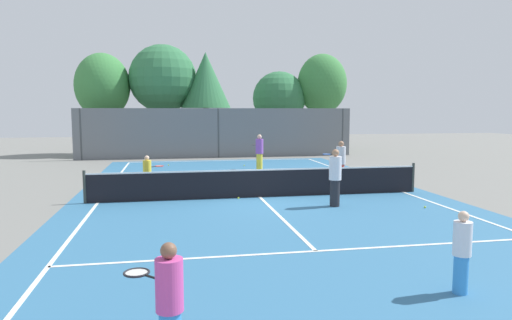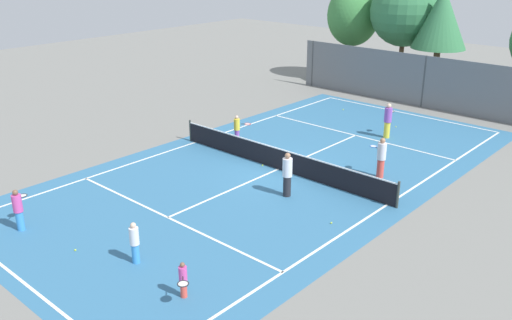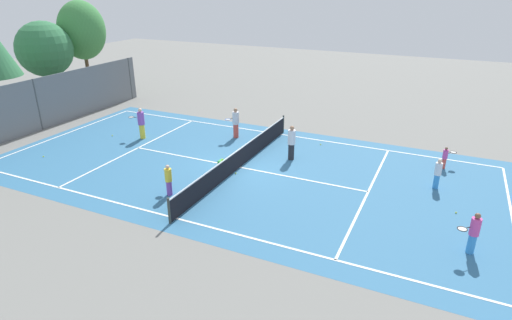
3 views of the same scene
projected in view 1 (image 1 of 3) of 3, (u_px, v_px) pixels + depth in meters
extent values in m
plane|color=slate|center=(260.00, 197.00, 16.27)|extent=(80.00, 80.00, 0.00)
cube|color=teal|center=(260.00, 197.00, 16.27)|extent=(13.00, 25.00, 0.00)
cube|color=white|center=(98.00, 203.00, 15.27)|extent=(0.10, 24.00, 0.01)
cube|color=white|center=(403.00, 192.00, 17.28)|extent=(0.10, 24.00, 0.01)
cube|color=white|center=(222.00, 161.00, 28.00)|extent=(11.00, 0.10, 0.01)
cube|color=white|center=(316.00, 251.00, 10.02)|extent=(11.00, 0.10, 0.01)
cube|color=white|center=(235.00, 173.00, 22.53)|extent=(11.00, 0.10, 0.01)
cube|color=white|center=(260.00, 197.00, 16.27)|extent=(0.10, 12.80, 0.01)
cylinder|color=#333833|center=(85.00, 187.00, 15.14)|extent=(0.10, 0.10, 1.10)
cylinder|color=#333833|center=(413.00, 177.00, 17.29)|extent=(0.10, 0.10, 1.10)
cube|color=black|center=(260.00, 184.00, 16.22)|extent=(11.80, 0.03, 0.95)
cube|color=white|center=(260.00, 170.00, 16.17)|extent=(11.80, 0.04, 0.05)
cube|color=slate|center=(218.00, 133.00, 29.78)|extent=(18.00, 0.06, 3.20)
cylinder|color=#3F4447|center=(81.00, 134.00, 28.23)|extent=(0.12, 0.12, 3.20)
cylinder|color=#3F4447|center=(218.00, 133.00, 29.78)|extent=(0.12, 0.12, 3.20)
cylinder|color=#3F4447|center=(342.00, 132.00, 31.34)|extent=(0.12, 0.12, 3.20)
cylinder|color=brown|center=(206.00, 131.00, 32.36)|extent=(0.41, 0.41, 3.23)
cone|color=#337547|center=(206.00, 80.00, 31.98)|extent=(3.47, 3.47, 3.85)
cylinder|color=brown|center=(321.00, 128.00, 35.51)|extent=(0.29, 0.29, 3.38)
ellipsoid|color=#3D8442|center=(322.00, 84.00, 35.14)|extent=(3.78, 3.51, 4.54)
cylinder|color=brown|center=(164.00, 129.00, 32.61)|extent=(0.33, 0.33, 3.52)
sphere|color=#337547|center=(163.00, 79.00, 32.23)|extent=(4.73, 4.73, 4.73)
cylinder|color=brown|center=(279.00, 134.00, 35.58)|extent=(0.43, 0.43, 2.47)
sphere|color=#337547|center=(279.00, 98.00, 35.28)|extent=(4.07, 4.07, 4.07)
cylinder|color=brown|center=(104.00, 132.00, 31.90)|extent=(0.30, 0.30, 3.07)
ellipsoid|color=#3D8442|center=(102.00, 86.00, 31.56)|extent=(3.72, 3.98, 4.46)
cylinder|color=yellow|center=(259.00, 162.00, 23.51)|extent=(0.32, 0.32, 0.86)
cylinder|color=purple|center=(259.00, 146.00, 23.42)|extent=(0.39, 0.39, 0.75)
sphere|color=beige|center=(259.00, 137.00, 23.37)|extent=(0.23, 0.23, 0.23)
cylinder|color=black|center=(257.00, 145.00, 23.73)|extent=(0.08, 0.20, 0.03)
torus|color=black|center=(255.00, 145.00, 23.96)|extent=(0.40, 0.40, 0.03)
cylinder|color=silver|center=(255.00, 145.00, 23.96)|extent=(0.33, 0.33, 0.00)
cylinder|color=#232328|center=(335.00, 193.00, 14.69)|extent=(0.31, 0.31, 0.86)
cylinder|color=silver|center=(335.00, 168.00, 14.60)|extent=(0.39, 0.39, 0.75)
sphere|color=#A37556|center=(336.00, 153.00, 14.55)|extent=(0.23, 0.23, 0.23)
cylinder|color=#388CD8|center=(461.00, 274.00, 7.69)|extent=(0.24, 0.24, 0.66)
cylinder|color=silver|center=(462.00, 239.00, 7.63)|extent=(0.30, 0.30, 0.58)
sphere|color=beige|center=(464.00, 216.00, 7.59)|extent=(0.18, 0.18, 0.18)
cylinder|color=#D14799|center=(169.00, 285.00, 5.37)|extent=(0.33, 0.33, 0.63)
sphere|color=brown|center=(169.00, 251.00, 5.32)|extent=(0.20, 0.20, 0.20)
cylinder|color=black|center=(151.00, 277.00, 5.54)|extent=(0.16, 0.16, 0.03)
torus|color=black|center=(137.00, 273.00, 5.68)|extent=(0.47, 0.47, 0.03)
cylinder|color=silver|center=(137.00, 273.00, 5.68)|extent=(0.39, 0.39, 0.00)
cylinder|color=#E54C3F|center=(341.00, 174.00, 19.11)|extent=(0.31, 0.31, 0.84)
cylinder|color=silver|center=(341.00, 155.00, 19.03)|extent=(0.39, 0.39, 0.74)
sphere|color=#A37556|center=(341.00, 144.00, 18.97)|extent=(0.23, 0.23, 0.23)
cylinder|color=black|center=(333.00, 154.00, 19.09)|extent=(0.20, 0.10, 0.03)
torus|color=blue|center=(327.00, 154.00, 19.14)|extent=(0.43, 0.43, 0.03)
cylinder|color=silver|center=(327.00, 154.00, 19.14)|extent=(0.36, 0.36, 0.00)
cylinder|color=purple|center=(148.00, 185.00, 16.91)|extent=(0.24, 0.24, 0.66)
cylinder|color=yellow|center=(147.00, 168.00, 16.84)|extent=(0.30, 0.30, 0.58)
sphere|color=beige|center=(147.00, 158.00, 16.80)|extent=(0.18, 0.18, 0.18)
cylinder|color=black|center=(154.00, 167.00, 17.06)|extent=(0.17, 0.15, 0.03)
torus|color=red|center=(159.00, 166.00, 17.25)|extent=(0.46, 0.46, 0.03)
cylinder|color=silver|center=(159.00, 166.00, 17.25)|extent=(0.39, 0.39, 0.00)
cube|color=green|center=(247.00, 189.00, 16.96)|extent=(0.39, 0.38, 0.36)
sphere|color=#CCE533|center=(245.00, 183.00, 16.93)|extent=(0.07, 0.07, 0.07)
sphere|color=#CCE533|center=(249.00, 183.00, 17.01)|extent=(0.07, 0.07, 0.07)
sphere|color=#CCE533|center=(363.00, 189.00, 17.80)|extent=(0.07, 0.07, 0.07)
sphere|color=#CCE533|center=(238.00, 198.00, 15.94)|extent=(0.07, 0.07, 0.07)
sphere|color=#CCE533|center=(168.00, 165.00, 25.54)|extent=(0.07, 0.07, 0.07)
sphere|color=#CCE533|center=(425.00, 207.00, 14.45)|extent=(0.07, 0.07, 0.07)
sphere|color=#CCE533|center=(244.00, 165.00, 25.34)|extent=(0.07, 0.07, 0.07)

